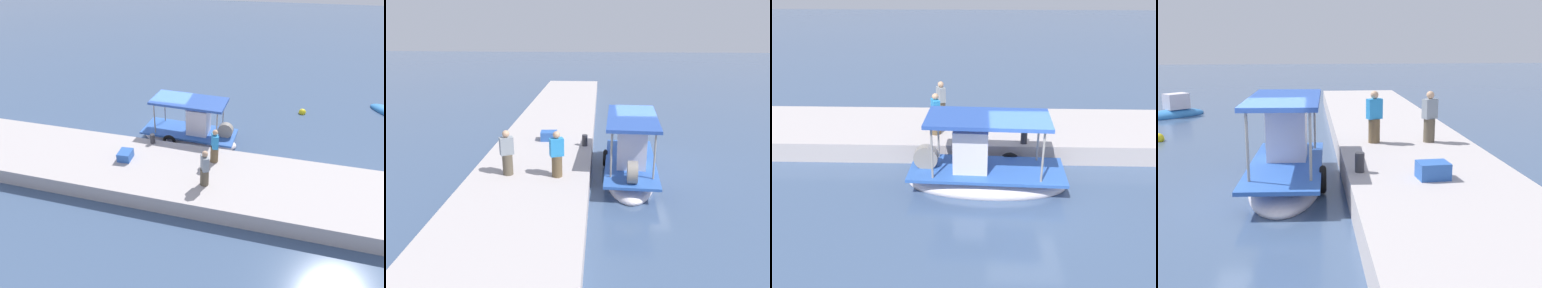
# 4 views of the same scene
# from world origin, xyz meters

# --- Properties ---
(ground_plane) EXTENTS (120.00, 120.00, 0.00)m
(ground_plane) POSITION_xyz_m (0.00, 0.00, 0.00)
(ground_plane) COLOR #405779
(dock_quay) EXTENTS (36.00, 4.28, 0.75)m
(dock_quay) POSITION_xyz_m (0.00, -4.37, 0.37)
(dock_quay) COLOR #B6ADAB
(dock_quay) RESTS_ON ground_plane
(main_fishing_boat) EXTENTS (5.37, 2.19, 2.81)m
(main_fishing_boat) POSITION_xyz_m (1.38, -0.68, 0.48)
(main_fishing_boat) COLOR silver
(main_fishing_boat) RESTS_ON ground_plane
(fisherman_near_bollard) EXTENTS (0.49, 0.53, 1.63)m
(fisherman_near_bollard) POSITION_xyz_m (3.14, -5.13, 1.48)
(fisherman_near_bollard) COLOR brown
(fisherman_near_bollard) RESTS_ON dock_quay
(fisherman_by_crate) EXTENTS (0.47, 0.53, 1.65)m
(fisherman_by_crate) POSITION_xyz_m (3.21, -3.37, 1.49)
(fisherman_by_crate) COLOR brown
(fisherman_by_crate) RESTS_ON dock_quay
(mooring_bollard) EXTENTS (0.24, 0.24, 0.49)m
(mooring_bollard) POSITION_xyz_m (-0.13, -2.55, 0.99)
(mooring_bollard) COLOR #2D2D33
(mooring_bollard) RESTS_ON dock_quay
(cargo_crate) EXTENTS (0.64, 0.78, 0.40)m
(cargo_crate) POSITION_xyz_m (-0.83, -4.23, 0.95)
(cargo_crate) COLOR #2E5DB4
(cargo_crate) RESTS_ON dock_quay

